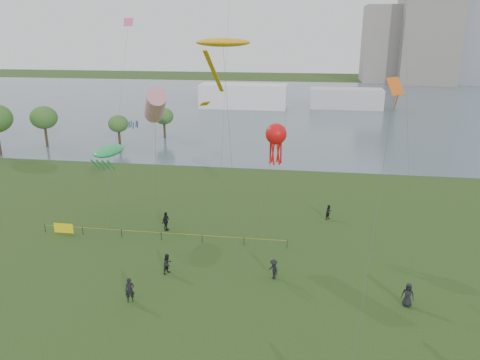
# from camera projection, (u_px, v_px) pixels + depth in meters

# --- Properties ---
(ground_plane) EXTENTS (400.00, 400.00, 0.00)m
(ground_plane) POSITION_uv_depth(u_px,v_px,m) (216.00, 348.00, 29.59)
(ground_plane) COLOR #1C3410
(lake) EXTENTS (400.00, 120.00, 0.08)m
(lake) POSITION_uv_depth(u_px,v_px,m) (291.00, 106.00, 123.69)
(lake) COLOR #4F616D
(lake) RESTS_ON ground_plane
(building_mid) EXTENTS (20.00, 20.00, 38.00)m
(building_mid) POSITION_uv_depth(u_px,v_px,m) (428.00, 30.00, 169.64)
(building_mid) COLOR slate
(building_mid) RESTS_ON ground_plane
(building_low) EXTENTS (16.00, 18.00, 28.00)m
(building_low) POSITION_uv_depth(u_px,v_px,m) (385.00, 44.00, 178.82)
(building_low) COLOR gray
(building_low) RESTS_ON ground_plane
(pavilion_left) EXTENTS (22.00, 8.00, 6.00)m
(pavilion_left) POSITION_uv_depth(u_px,v_px,m) (244.00, 96.00, 119.79)
(pavilion_left) COLOR white
(pavilion_left) RESTS_ON ground_plane
(pavilion_right) EXTENTS (18.00, 7.00, 5.00)m
(pavilion_right) POSITION_uv_depth(u_px,v_px,m) (346.00, 99.00, 119.04)
(pavilion_right) COLOR silver
(pavilion_right) RESTS_ON ground_plane
(trees) EXTENTS (26.50, 20.80, 8.22)m
(trees) POSITION_uv_depth(u_px,v_px,m) (52.00, 119.00, 77.26)
(trees) COLOR #322617
(trees) RESTS_ON ground_plane
(fence) EXTENTS (24.07, 0.07, 1.05)m
(fence) POSITION_uv_depth(u_px,v_px,m) (101.00, 231.00, 45.53)
(fence) COLOR black
(fence) RESTS_ON ground_plane
(spectator_a) EXTENTS (0.97, 1.05, 1.73)m
(spectator_a) POSITION_uv_depth(u_px,v_px,m) (168.00, 264.00, 38.42)
(spectator_a) COLOR black
(spectator_a) RESTS_ON ground_plane
(spectator_b) EXTENTS (1.16, 1.25, 1.69)m
(spectator_b) POSITION_uv_depth(u_px,v_px,m) (274.00, 269.00, 37.57)
(spectator_b) COLOR black
(spectator_b) RESTS_ON ground_plane
(spectator_c) EXTENTS (0.78, 1.23, 1.94)m
(spectator_c) POSITION_uv_depth(u_px,v_px,m) (166.00, 221.00, 46.66)
(spectator_c) COLOR black
(spectator_c) RESTS_ON ground_plane
(spectator_d) EXTENTS (1.02, 0.83, 1.82)m
(spectator_d) POSITION_uv_depth(u_px,v_px,m) (408.00, 295.00, 33.84)
(spectator_d) COLOR black
(spectator_d) RESTS_ON ground_plane
(spectator_f) EXTENTS (0.82, 0.70, 1.90)m
(spectator_f) POSITION_uv_depth(u_px,v_px,m) (130.00, 290.00, 34.36)
(spectator_f) COLOR black
(spectator_f) RESTS_ON ground_plane
(spectator_g) EXTENTS (0.97, 0.98, 1.60)m
(spectator_g) POSITION_uv_depth(u_px,v_px,m) (329.00, 212.00, 49.45)
(spectator_g) COLOR black
(spectator_g) RESTS_ON ground_plane
(kite_stingray) EXTENTS (5.75, 11.80, 18.49)m
(kite_stingray) POSITION_uv_depth(u_px,v_px,m) (223.00, 43.00, 43.41)
(kite_stingray) COLOR #3F3F42
(kite_windsock) EXTENTS (4.26, 5.13, 14.30)m
(kite_windsock) POSITION_uv_depth(u_px,v_px,m) (155.00, 106.00, 43.95)
(kite_windsock) COLOR #3F3F42
(kite_creature) EXTENTS (3.05, 6.29, 8.00)m
(kite_creature) POSITION_uv_depth(u_px,v_px,m) (109.00, 151.00, 47.25)
(kite_creature) COLOR #3F3F42
(kite_octopus) EXTENTS (2.74, 6.32, 10.87)m
(kite_octopus) POSITION_uv_depth(u_px,v_px,m) (276.00, 135.00, 43.98)
(kite_octopus) COLOR #3F3F42
(kite_delta) EXTENTS (4.22, 16.40, 15.98)m
(kite_delta) POSITION_uv_depth(u_px,v_px,m) (393.00, 101.00, 32.73)
(kite_delta) COLOR #3F3F42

